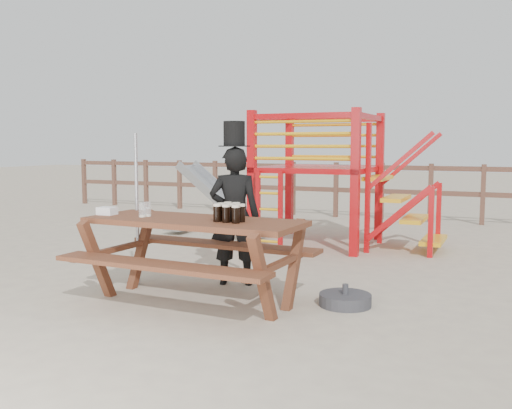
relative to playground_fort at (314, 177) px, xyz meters
name	(u,v)px	position (x,y,z in m)	size (l,w,h in m)	color
ground	(193,296)	(-0.12, -3.58, -1.07)	(60.00, 60.00, 0.00)	#B8AA8F
back_fence	(359,184)	(-0.12, 3.42, -0.34)	(15.09, 0.09, 1.20)	brown
playground_fort	(314,177)	(0.00, 0.00, 0.00)	(4.71, 1.84, 2.10)	#BA0C10
picnic_table	(194,250)	(0.02, -3.79, -0.54)	(2.24, 1.58, 0.85)	brown
man_with_hat	(235,212)	(0.05, -2.93, -0.25)	(0.67, 0.55, 1.85)	black
metal_pole	(137,210)	(-0.95, -3.39, -0.22)	(0.04, 0.04, 1.71)	#B2B2B7
parasol_base	(345,300)	(1.43, -3.28, -1.01)	(0.51, 0.51, 0.22)	#323337
paper_bag	(107,211)	(-0.99, -3.86, -0.18)	(0.18, 0.14, 0.08)	white
stout_pints	(230,212)	(0.42, -3.80, -0.14)	(0.30, 0.31, 0.17)	black
empty_glasses	(145,210)	(-0.53, -3.84, -0.15)	(0.10, 0.13, 0.15)	silver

